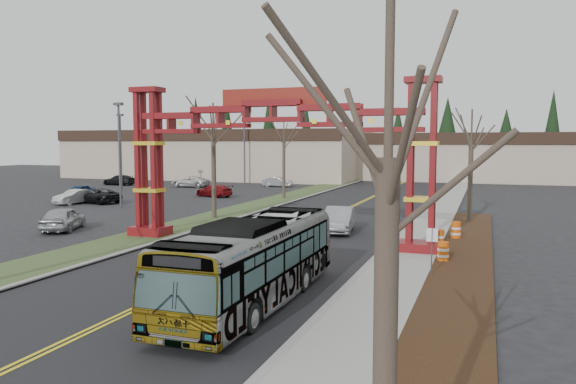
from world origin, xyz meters
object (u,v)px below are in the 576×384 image
at_px(silver_sedan, 339,220).
at_px(parked_car_near_b, 75,197).
at_px(parked_car_mid_a, 214,191).
at_px(parked_car_far_b, 190,182).
at_px(parked_car_far_a, 278,182).
at_px(street_sign, 432,242).
at_px(bare_tree_right_far, 471,142).
at_px(light_pole_mid, 121,146).
at_px(retail_building_west, 221,154).
at_px(parked_car_near_a, 63,219).
at_px(light_pole_near, 119,147).
at_px(gateway_arch, 273,136).
at_px(barrel_north, 456,231).
at_px(parked_car_far_c, 119,180).
at_px(barrel_mid, 439,240).
at_px(light_pole_far, 244,142).
at_px(parked_car_near_c, 96,196).
at_px(transit_bus, 254,262).
at_px(bare_tree_median_far, 284,142).
at_px(barrel_south, 443,252).
at_px(bare_tree_right_near, 388,161).
at_px(retail_building_east, 480,156).
at_px(bare_tree_median_mid, 213,135).
at_px(parked_car_mid_b, 79,191).

relative_size(silver_sedan, parked_car_near_b, 1.19).
xyz_separation_m(parked_car_mid_a, parked_car_far_b, (-8.57, 10.17, 0.05)).
bearing_deg(parked_car_far_a, street_sign, -149.28).
xyz_separation_m(bare_tree_right_far, light_pole_mid, (-39.63, 14.16, -0.51)).
xyz_separation_m(retail_building_west, parked_car_near_a, (15.47, -53.96, -3.00)).
xyz_separation_m(parked_car_mid_a, light_pole_near, (-2.99, -11.69, 4.59)).
relative_size(gateway_arch, silver_sedan, 3.79).
height_order(bare_tree_right_far, barrel_north, bare_tree_right_far).
height_order(parked_car_far_c, barrel_north, parked_car_far_c).
bearing_deg(retail_building_west, parked_car_far_b, -74.26).
bearing_deg(silver_sedan, barrel_mid, -38.49).
distance_m(parked_car_mid_a, bare_tree_right_far, 28.27).
xyz_separation_m(retail_building_west, light_pole_mid, (0.37, -27.08, 1.42)).
xyz_separation_m(parked_car_far_c, light_pole_near, (16.16, -21.76, 4.56)).
relative_size(light_pole_near, light_pole_far, 0.93).
bearing_deg(parked_car_near_a, gateway_arch, 157.50).
height_order(parked_car_near_c, street_sign, street_sign).
bearing_deg(bare_tree_right_far, light_pole_near, -177.99).
xyz_separation_m(transit_bus, parked_car_far_a, (-17.51, 48.78, -0.87)).
bearing_deg(parked_car_mid_a, bare_tree_median_far, 113.03).
bearing_deg(light_pole_near, barrel_north, -13.80).
bearing_deg(light_pole_mid, barrel_south, -36.49).
bearing_deg(bare_tree_right_near, parked_car_near_b, 134.67).
relative_size(retail_building_east, barrel_mid, 36.20).
bearing_deg(bare_tree_median_far, light_pole_mid, 171.42).
distance_m(parked_car_far_a, light_pole_mid, 19.57).
bearing_deg(parked_car_near_a, light_pole_near, -93.00).
height_order(parked_car_near_b, bare_tree_median_mid, bare_tree_median_mid).
height_order(parked_car_far_c, street_sign, street_sign).
xyz_separation_m(parked_car_near_b, light_pole_mid, (-5.09, 14.01, 4.52)).
xyz_separation_m(parked_car_far_b, street_sign, (33.28, -38.48, 0.80)).
height_order(gateway_arch, parked_car_near_c, gateway_arch).
bearing_deg(bare_tree_median_mid, bare_tree_right_far, 13.38).
height_order(light_pole_near, barrel_mid, light_pole_near).
bearing_deg(parked_car_near_c, parked_car_near_b, -35.77).
height_order(retail_building_east, parked_car_mid_b, retail_building_east).
height_order(street_sign, barrel_north, street_sign).
relative_size(parked_car_mid_a, barrel_north, 4.12).
relative_size(gateway_arch, barrel_north, 17.04).
distance_m(parked_car_near_b, street_sign, 37.98).
relative_size(parked_car_near_c, parked_car_far_c, 1.08).
relative_size(light_pole_mid, street_sign, 4.33).
relative_size(bare_tree_median_far, bare_tree_right_near, 1.04).
bearing_deg(retail_building_west, parked_car_mid_b, -86.92).
height_order(parked_car_near_c, parked_car_far_a, parked_car_near_c).
xyz_separation_m(silver_sedan, barrel_south, (6.87, -7.15, -0.29)).
distance_m(silver_sedan, barrel_south, 9.92).
xyz_separation_m(retail_building_west, parked_car_mid_a, (14.32, -30.56, -3.12)).
relative_size(parked_car_mid_b, street_sign, 1.90).
bearing_deg(retail_building_west, parked_car_far_c, -103.29).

